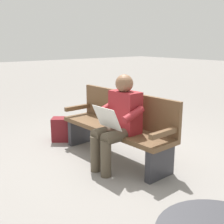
# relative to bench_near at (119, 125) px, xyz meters

# --- Properties ---
(ground_plane) EXTENTS (40.00, 40.00, 0.00)m
(ground_plane) POSITION_rel_bench_near_xyz_m (-0.00, 0.07, -0.46)
(ground_plane) COLOR gray
(bench_near) EXTENTS (1.82, 0.54, 0.90)m
(bench_near) POSITION_rel_bench_near_xyz_m (0.00, 0.00, 0.00)
(bench_near) COLOR brown
(bench_near) RESTS_ON ground
(person_seated) EXTENTS (0.58, 0.58, 1.18)m
(person_seated) POSITION_rel_bench_near_xyz_m (-0.26, 0.22, 0.17)
(person_seated) COLOR maroon
(person_seated) RESTS_ON ground
(backpack) EXTENTS (0.40, 0.42, 0.38)m
(backpack) POSITION_rel_bench_near_xyz_m (1.08, 0.25, -0.27)
(backpack) COLOR maroon
(backpack) RESTS_ON ground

